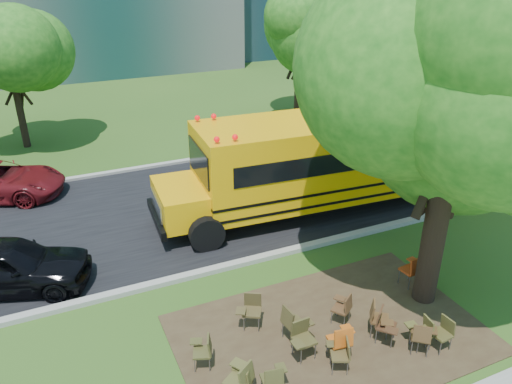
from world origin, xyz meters
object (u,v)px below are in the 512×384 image
chair_15 (423,329)px  black_car (6,265)px  chair_3 (302,336)px  chair_5 (384,323)px  main_tree (460,92)px  chair_12 (378,316)px  chair_6 (442,330)px  chair_7 (422,335)px  chair_0 (241,377)px  chair_13 (413,268)px  chair_2 (245,378)px  chair_8 (204,349)px  chair_11 (344,306)px  chair_14 (342,352)px  school_bus (363,152)px  chair_1 (274,378)px  chair_10 (293,322)px  chair_9 (251,307)px  chair_4 (342,339)px

chair_15 → black_car: (-8.37, 6.16, 0.23)m
chair_3 → chair_5: size_ratio=1.03×
main_tree → chair_12: (-1.95, -0.63, -4.82)m
chair_6 → chair_7: bearing=80.2°
black_car → chair_5: bearing=-107.5°
chair_0 → chair_13: bearing=-17.1°
main_tree → chair_6: 5.18m
chair_2 → chair_6: bearing=-58.3°
chair_7 → chair_8: (-4.44, 1.59, -0.02)m
chair_11 → chair_14: (-0.85, -1.24, -0.01)m
school_bus → chair_1: (-6.67, -6.69, -1.35)m
chair_6 → main_tree: bearing=-35.5°
chair_8 → school_bus: bearing=-34.2°
chair_12 → chair_15: chair_12 is taller
chair_11 → chair_13: (2.48, 0.51, 0.07)m
chair_3 → chair_10: bearing=-96.2°
school_bus → chair_15: size_ratio=16.79×
chair_10 → chair_15: (2.55, -1.32, -0.09)m
main_tree → chair_12: 5.24m
chair_0 → chair_6: bearing=-39.5°
chair_1 → chair_7: chair_7 is taller
chair_12 → chair_10: bearing=-71.6°
chair_7 → chair_15: size_ratio=1.06×
school_bus → chair_15: (-3.04, -6.77, -1.37)m
chair_0 → main_tree: bearing=-22.4°
chair_10 → chair_11: bearing=87.3°
main_tree → chair_9: size_ratio=10.23×
chair_3 → chair_9: size_ratio=1.04×
school_bus → chair_5: school_bus is taller
chair_7 → chair_8: chair_7 is taller
chair_4 → chair_10: 1.14m
school_bus → chair_12: (-3.72, -6.05, -1.31)m
chair_8 → chair_10: bearing=-72.1°
black_car → chair_7: bearing=-108.6°
chair_10 → chair_15: size_ratio=1.18×
chair_2 → chair_3: (1.56, 0.52, 0.06)m
chair_7 → chair_14: 1.88m
chair_9 → chair_13: chair_13 is taller
chair_7 → chair_8: size_ratio=1.05×
chair_6 → chair_13: size_ratio=0.88×
chair_3 → chair_7: chair_3 is taller
chair_12 → chair_6: bearing=84.5°
main_tree → chair_1: size_ratio=10.84×
main_tree → chair_4: 5.80m
chair_4 → chair_6: (2.22, -0.62, -0.07)m
chair_13 → chair_14: chair_13 is taller
school_bus → chair_9: (-6.22, -4.57, -1.32)m
chair_2 → chair_7: (3.98, -0.49, 0.02)m
chair_6 → chair_14: 2.40m
chair_2 → school_bus: bearing=-9.7°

